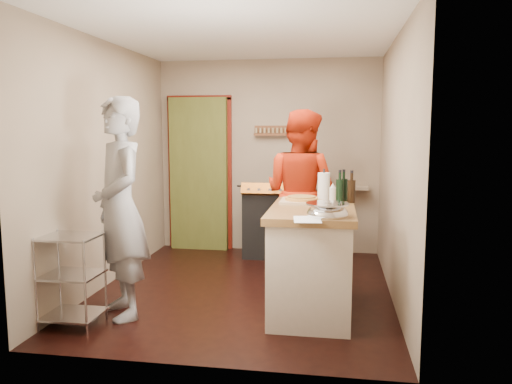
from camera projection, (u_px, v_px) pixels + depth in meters
floor at (245, 289)px, 5.26m from camera, size 3.50×3.50×0.00m
back_wall at (223, 168)px, 6.97m from camera, size 3.00×0.44×2.60m
left_wall at (107, 164)px, 5.33m from camera, size 0.04×3.50×2.60m
right_wall at (396, 168)px, 4.86m from camera, size 0.04×3.50×2.60m
ceiling at (244, 34)px, 4.93m from camera, size 3.00×3.50×0.02m
stove at (268, 222)px, 6.59m from camera, size 0.60×0.63×1.00m
wire_shelving at (71, 276)px, 4.23m from camera, size 0.48×0.40×0.80m
island at (312, 257)px, 4.59m from camera, size 0.77×1.43×1.28m
person_stripe at (120, 208)px, 4.41m from camera, size 0.82×0.85×1.96m
person_red at (300, 193)px, 5.74m from camera, size 1.15×1.07×1.89m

